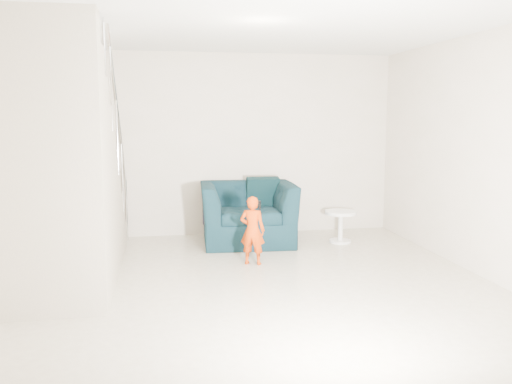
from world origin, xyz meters
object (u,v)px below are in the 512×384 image
at_px(toddler, 252,230).
at_px(armchair, 248,213).
at_px(staircase, 65,196).
at_px(side_table, 341,221).

bearing_deg(toddler, armchair, -72.82).
bearing_deg(staircase, armchair, 35.30).
xyz_separation_m(armchair, staircase, (-2.19, -1.55, 0.52)).
height_order(toddler, staircase, staircase).
bearing_deg(side_table, staircase, -159.07).
bearing_deg(staircase, toddler, 11.64).
distance_m(toddler, staircase, 2.18).
distance_m(armchair, toddler, 1.13).
distance_m(armchair, side_table, 1.32).
bearing_deg(staircase, side_table, 20.93).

